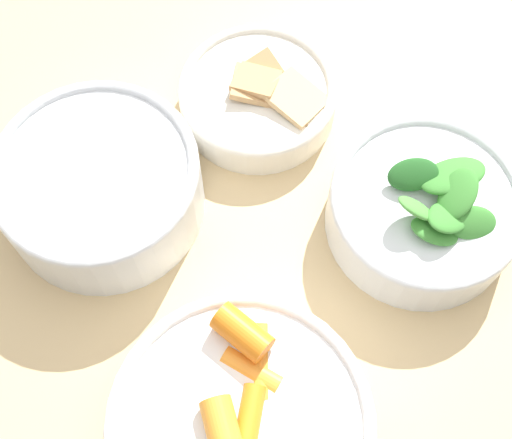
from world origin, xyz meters
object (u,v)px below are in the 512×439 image
bowl_carrots (241,426)px  bowl_cookies (259,96)px  bowl_greens (425,209)px  bowl_beans_hotdog (101,187)px

bowl_carrots → bowl_cookies: bearing=-51.4°
bowl_cookies → bowl_greens: bearing=-179.7°
bowl_beans_hotdog → bowl_cookies: bowl_beans_hotdog is taller
bowl_carrots → bowl_greens: size_ratio=1.19×
bowl_greens → bowl_cookies: (0.19, 0.00, -0.01)m
bowl_beans_hotdog → bowl_cookies: bearing=-101.6°
bowl_carrots → bowl_greens: (0.00, -0.24, -0.00)m
bowl_carrots → bowl_greens: bowl_greens is taller
bowl_carrots → bowl_greens: 0.24m
bowl_greens → bowl_beans_hotdog: (0.22, 0.17, 0.00)m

